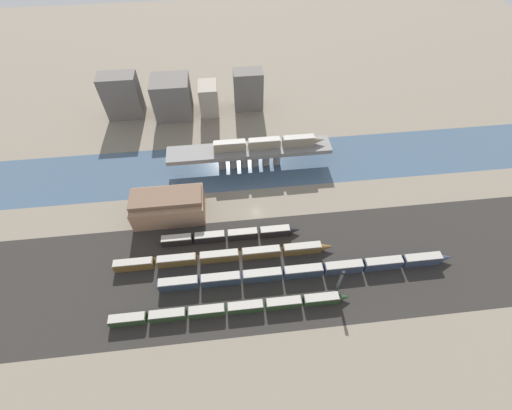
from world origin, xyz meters
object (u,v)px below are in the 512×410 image
train_on_bridge (268,143)px  warehouse_building (168,206)px  train_yard_mid (307,271)px  signal_tower (340,281)px  train_yard_near (231,309)px  train_yard_far (224,256)px  train_yard_outer (230,235)px

train_on_bridge → warehouse_building: (-39.27, -22.60, -6.30)m
train_on_bridge → train_yard_mid: 53.47m
train_on_bridge → signal_tower: (14.65, -58.55, -5.64)m
train_yard_near → signal_tower: signal_tower is taller
train_yard_far → signal_tower: 38.32m
train_yard_mid → signal_tower: signal_tower is taller
train_yard_near → signal_tower: size_ratio=6.27×
signal_tower → train_yard_far: bearing=157.2°
train_on_bridge → signal_tower: 60.62m
warehouse_building → train_on_bridge: bearing=29.9°
train_yard_mid → warehouse_building: warehouse_building is taller
train_yard_near → train_yard_mid: 27.31m
train_yard_mid → warehouse_building: bearing=146.9°
train_yard_outer → signal_tower: bearing=-35.3°
train_yard_near → signal_tower: (33.89, 3.49, 4.09)m
warehouse_building → train_yard_outer: bearing=-31.2°
train_yard_mid → warehouse_building: (-45.53, 29.67, 3.06)m
train_yard_mid → train_yard_far: 28.06m
train_yard_near → train_yard_mid: bearing=21.0°
train_yard_outer → signal_tower: signal_tower is taller
warehouse_building → signal_tower: signal_tower is taller
warehouse_building → signal_tower: bearing=-33.7°
train_yard_far → signal_tower: bearing=-22.8°
train_on_bridge → train_yard_mid: bearing=-83.2°
train_on_bridge → train_yard_outer: size_ratio=0.92×
train_yard_outer → warehouse_building: (-21.44, 12.98, 3.38)m
train_yard_near → train_yard_outer: 26.51m
train_on_bridge → train_yard_near: size_ratio=0.61×
train_on_bridge → warehouse_building: size_ratio=1.74×
train_yard_outer → warehouse_building: bearing=148.8°
train_yard_mid → train_yard_outer: 29.31m
train_yard_mid → train_yard_far: train_yard_mid is taller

